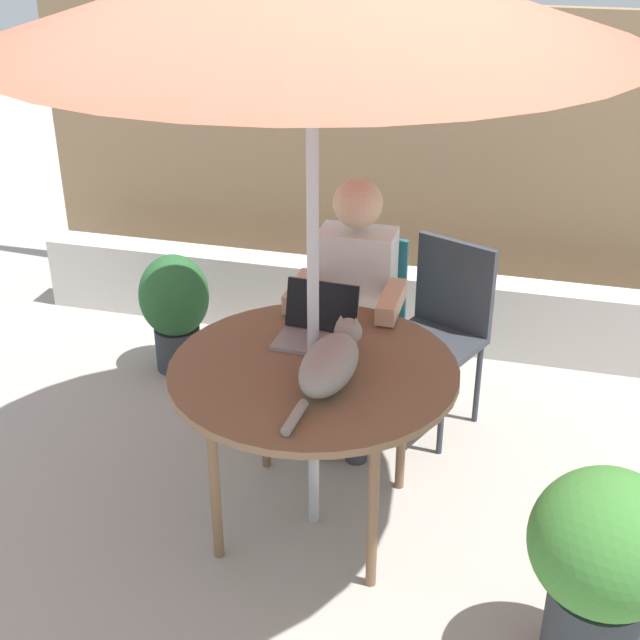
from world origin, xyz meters
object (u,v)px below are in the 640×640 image
at_px(patio_table, 313,379).
at_px(chair_empty, 442,320).
at_px(laptop, 318,323).
at_px(potted_plant_near_fence, 175,306).
at_px(chair_occupied, 360,317).
at_px(potted_plant_by_chair, 603,565).
at_px(cat, 331,362).
at_px(person_seated, 353,299).

bearing_deg(patio_table, chair_empty, 66.97).
bearing_deg(laptop, potted_plant_near_fence, 141.19).
xyz_separation_m(patio_table, chair_empty, (0.38, 0.90, -0.15)).
distance_m(chair_occupied, potted_plant_by_chair, 1.75).
xyz_separation_m(chair_empty, potted_plant_near_fence, (-1.43, 0.14, -0.17)).
height_order(chair_empty, potted_plant_by_chair, chair_empty).
distance_m(chair_empty, potted_plant_by_chair, 1.60).
relative_size(chair_occupied, cat, 1.40).
height_order(person_seated, cat, person_seated).
bearing_deg(chair_occupied, cat, -84.32).
relative_size(chair_occupied, potted_plant_by_chair, 1.14).
distance_m(person_seated, laptop, 0.46).
bearing_deg(cat, patio_table, 136.68).
relative_size(chair_empty, potted_plant_near_fence, 1.39).
distance_m(person_seated, cat, 0.78).
height_order(chair_occupied, person_seated, person_seated).
xyz_separation_m(chair_occupied, potted_plant_by_chair, (1.09, -1.37, -0.06)).
relative_size(laptop, potted_plant_by_chair, 0.39).
height_order(laptop, potted_plant_by_chair, laptop).
distance_m(chair_empty, potted_plant_near_fence, 1.44).
distance_m(person_seated, potted_plant_near_fence, 1.15).
bearing_deg(person_seated, potted_plant_near_fence, 160.98).
xyz_separation_m(laptop, potted_plant_by_chair, (1.13, -0.76, -0.33)).
distance_m(cat, potted_plant_near_fence, 1.66).
bearing_deg(potted_plant_near_fence, cat, -44.79).
distance_m(laptop, potted_plant_by_chair, 1.40).
relative_size(chair_occupied, chair_empty, 1.00).
xyz_separation_m(patio_table, potted_plant_by_chair, (1.09, -0.53, -0.21)).
bearing_deg(cat, chair_occupied, 95.68).
bearing_deg(chair_occupied, potted_plant_near_fence, 169.09).
bearing_deg(person_seated, potted_plant_by_chair, -47.94).
relative_size(chair_empty, person_seated, 0.73).
relative_size(chair_empty, potted_plant_by_chair, 1.14).
bearing_deg(cat, laptop, 112.83).
bearing_deg(potted_plant_by_chair, cat, 156.17).
relative_size(person_seated, cat, 1.92).
distance_m(chair_occupied, cat, 0.97).
distance_m(potted_plant_near_fence, potted_plant_by_chair, 2.65).
relative_size(patio_table, person_seated, 0.89).
relative_size(cat, potted_plant_near_fence, 0.99).
xyz_separation_m(laptop, potted_plant_near_fence, (-1.00, 0.80, -0.43)).
distance_m(patio_table, laptop, 0.27).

